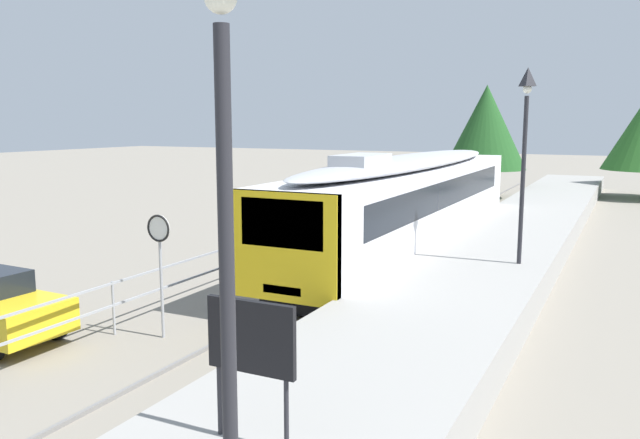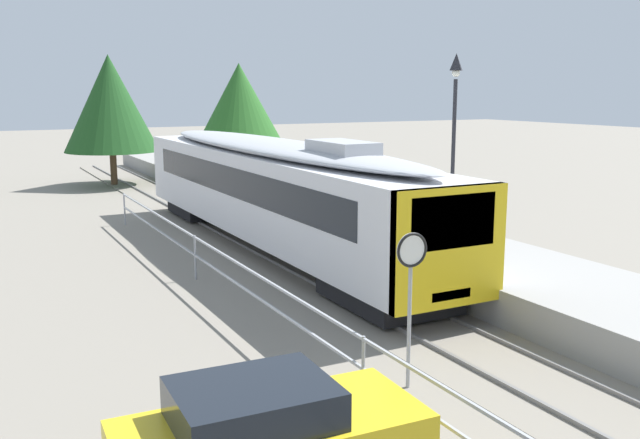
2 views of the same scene
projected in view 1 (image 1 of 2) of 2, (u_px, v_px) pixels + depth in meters
ground_plane at (320, 255)px, 23.26m from camera, size 160.00×160.00×0.00m
track_rails at (398, 262)px, 21.95m from camera, size 3.20×60.00×0.14m
commuter_train at (410, 198)px, 22.64m from camera, size 2.82×18.64×3.74m
station_platform at (494, 259)px, 20.46m from camera, size 3.90×60.00×0.90m
platform_lamp_near_end at (224, 147)px, 4.66m from camera, size 0.34×0.34×5.35m
platform_lamp_mid_platform at (525, 129)px, 17.18m from camera, size 0.34×0.34×5.35m
platform_notice_board at (251, 342)px, 7.65m from camera, size 1.20×0.08×1.80m
speed_limit_sign at (159, 245)px, 14.00m from camera, size 0.61×0.10×2.81m
carpark_fence at (113, 296)px, 14.39m from camera, size 0.06×36.06×1.25m
tree_behind_carpark at (486, 127)px, 39.46m from camera, size 5.06×5.06×7.08m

